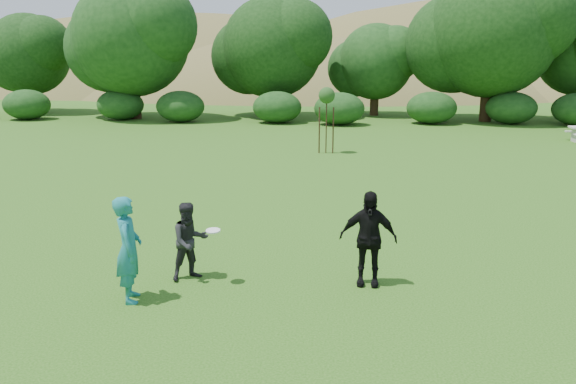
{
  "coord_description": "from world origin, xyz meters",
  "views": [
    {
      "loc": [
        1.41,
        -9.5,
        4.18
      ],
      "look_at": [
        0.0,
        3.0,
        1.1
      ],
      "focal_mm": 35.0,
      "sensor_mm": 36.0,
      "label": 1
    }
  ],
  "objects_px": {
    "sapling": "(327,97)",
    "player_teal": "(129,249)",
    "player_black": "(368,238)",
    "player_grey": "(190,241)"
  },
  "relations": [
    {
      "from": "sapling",
      "to": "player_teal",
      "type": "bearing_deg",
      "value": -99.79
    },
    {
      "from": "player_teal",
      "to": "player_black",
      "type": "bearing_deg",
      "value": -92.83
    },
    {
      "from": "player_grey",
      "to": "sapling",
      "type": "xyz_separation_m",
      "value": [
        1.91,
        14.46,
        1.67
      ]
    },
    {
      "from": "player_black",
      "to": "sapling",
      "type": "bearing_deg",
      "value": 98.14
    },
    {
      "from": "player_grey",
      "to": "sapling",
      "type": "height_order",
      "value": "sapling"
    },
    {
      "from": "sapling",
      "to": "player_grey",
      "type": "bearing_deg",
      "value": -97.53
    },
    {
      "from": "player_teal",
      "to": "sapling",
      "type": "xyz_separation_m",
      "value": [
        2.68,
        15.52,
        1.48
      ]
    },
    {
      "from": "player_teal",
      "to": "player_black",
      "type": "height_order",
      "value": "player_teal"
    },
    {
      "from": "player_teal",
      "to": "player_grey",
      "type": "distance_m",
      "value": 1.32
    },
    {
      "from": "player_teal",
      "to": "player_black",
      "type": "relative_size",
      "value": 1.04
    }
  ]
}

